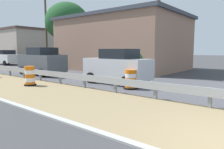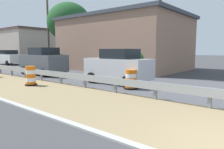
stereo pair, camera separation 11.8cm
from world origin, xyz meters
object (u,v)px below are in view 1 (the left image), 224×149
at_px(car_trailing_near_lane, 6,57).
at_px(utility_pole_near, 158,26).
at_px(car_lead_far_lane, 117,66).
at_px(car_trailing_far_lane, 42,61).
at_px(utility_pole_mid, 46,26).
at_px(traffic_barrel_nearest, 131,80).
at_px(traffic_barrel_close, 30,77).
at_px(car_mid_far_lane, 45,58).

xyz_separation_m(car_trailing_near_lane, utility_pole_near, (2.48, -21.05, 2.92)).
bearing_deg(car_trailing_near_lane, car_lead_far_lane, -8.34).
bearing_deg(car_trailing_far_lane, utility_pole_mid, -34.79).
height_order(car_trailing_far_lane, utility_pole_near, utility_pole_near).
relative_size(car_trailing_near_lane, car_lead_far_lane, 1.18).
xyz_separation_m(traffic_barrel_nearest, traffic_barrel_close, (-2.66, 4.94, 0.05)).
bearing_deg(car_trailing_near_lane, car_trailing_far_lane, -13.98).
distance_m(traffic_barrel_close, utility_pole_near, 10.50).
height_order(car_lead_far_lane, car_mid_far_lane, car_mid_far_lane).
distance_m(traffic_barrel_nearest, utility_pole_mid, 18.72).
height_order(traffic_barrel_close, car_trailing_near_lane, car_trailing_near_lane).
distance_m(car_mid_far_lane, utility_pole_mid, 5.20).
relative_size(traffic_barrel_close, car_mid_far_lane, 0.23).
bearing_deg(car_trailing_near_lane, utility_pole_mid, 21.06).
bearing_deg(car_lead_far_lane, traffic_barrel_nearest, 149.56).
relative_size(traffic_barrel_nearest, car_trailing_far_lane, 0.22).
xyz_separation_m(car_trailing_near_lane, car_trailing_far_lane, (-3.64, -14.02, 0.09)).
distance_m(traffic_barrel_close, utility_pole_mid, 15.78).
distance_m(car_lead_far_lane, utility_pole_mid, 16.81).
bearing_deg(car_trailing_near_lane, car_mid_far_lane, 1.01).
relative_size(car_lead_far_lane, utility_pole_near, 0.54).
bearing_deg(traffic_barrel_nearest, utility_pole_near, 16.01).
bearing_deg(traffic_barrel_nearest, car_trailing_near_lane, 79.35).
bearing_deg(car_trailing_near_lane, traffic_barrel_nearest, -10.08).
height_order(traffic_barrel_close, utility_pole_near, utility_pole_near).
height_order(traffic_barrel_nearest, utility_pole_near, utility_pole_near).
height_order(traffic_barrel_close, utility_pole_mid, utility_pole_mid).
relative_size(traffic_barrel_nearest, utility_pole_mid, 0.10).
height_order(car_trailing_far_lane, utility_pole_mid, utility_pole_mid).
bearing_deg(utility_pole_near, car_trailing_far_lane, 131.07).
xyz_separation_m(traffic_barrel_close, utility_pole_near, (9.47, -2.99, 3.41)).
distance_m(car_trailing_far_lane, utility_pole_mid, 10.62).
height_order(car_mid_far_lane, utility_pole_near, utility_pole_near).
bearing_deg(traffic_barrel_close, car_mid_far_lane, 52.63).
bearing_deg(car_trailing_far_lane, utility_pole_near, -137.23).
height_order(traffic_barrel_close, car_lead_far_lane, car_lead_far_lane).
relative_size(car_mid_far_lane, car_trailing_far_lane, 1.04).
xyz_separation_m(traffic_barrel_close, car_trailing_near_lane, (6.99, 18.06, 0.49)).
relative_size(car_lead_far_lane, utility_pole_mid, 0.43).
xyz_separation_m(traffic_barrel_close, car_mid_far_lane, (7.06, 9.24, 0.57)).
distance_m(traffic_barrel_nearest, utility_pole_near, 7.88).
bearing_deg(utility_pole_near, car_lead_far_lane, -176.46).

